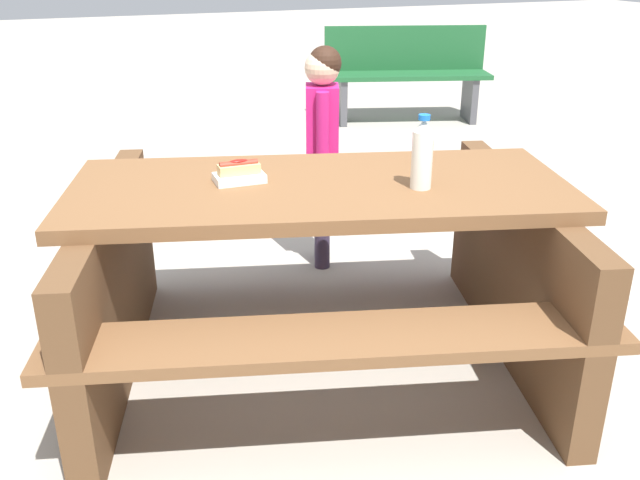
% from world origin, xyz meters
% --- Properties ---
extents(ground_plane, '(30.00, 30.00, 0.00)m').
position_xyz_m(ground_plane, '(0.00, 0.00, 0.00)').
color(ground_plane, '#ADA599').
rests_on(ground_plane, ground).
extents(picnic_table, '(2.11, 1.83, 0.75)m').
position_xyz_m(picnic_table, '(0.00, 0.00, 0.44)').
color(picnic_table, brown).
rests_on(picnic_table, ground).
extents(soda_bottle, '(0.07, 0.07, 0.26)m').
position_xyz_m(soda_bottle, '(-0.31, 0.18, 0.87)').
color(soda_bottle, silver).
rests_on(soda_bottle, picnic_table).
extents(hotdog_tray, '(0.18, 0.11, 0.08)m').
position_xyz_m(hotdog_tray, '(0.27, -0.12, 0.78)').
color(hotdog_tray, white).
rests_on(hotdog_tray, picnic_table).
extents(child_in_coat, '(0.20, 0.26, 1.11)m').
position_xyz_m(child_in_coat, '(-0.35, -0.87, 0.71)').
color(child_in_coat, '#3F334C').
rests_on(child_in_coat, ground).
extents(park_bench_near, '(1.55, 0.82, 0.85)m').
position_xyz_m(park_bench_near, '(-2.24, -3.57, 0.45)').
color(park_bench_near, '#1E592D').
rests_on(park_bench_near, ground).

